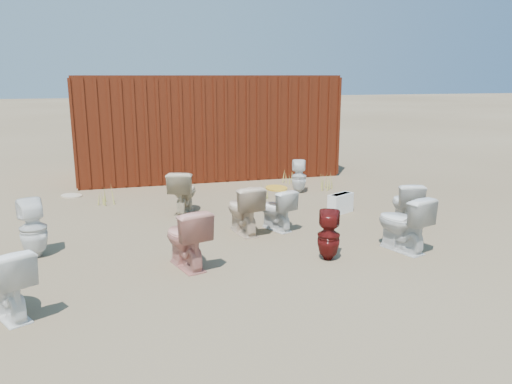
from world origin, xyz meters
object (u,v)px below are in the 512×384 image
object	(u,v)px
shipping_container	(206,125)
toilet_front_e	(405,204)
toilet_front_pink	(186,238)
toilet_back_beige_right	(183,192)
toilet_back_yellowlid	(276,209)
toilet_back_a	(33,229)
toilet_back_beige_left	(243,209)
toilet_front_c	(403,223)
toilet_front_a	(7,283)
loose_tank	(340,203)
toilet_front_maroon	(329,236)
toilet_back_e	(299,177)

from	to	relation	value
shipping_container	toilet_front_e	world-z (taller)	shipping_container
toilet_front_pink	toilet_back_beige_right	xyz separation A→B (m)	(0.30, 2.57, -0.00)
shipping_container	toilet_back_yellowlid	size ratio (longest dim) A/B	9.03
toilet_front_e	toilet_back_a	xyz separation A→B (m)	(-5.62, 0.07, 0.03)
toilet_back_beige_left	toilet_back_yellowlid	bearing A→B (deg)	174.57
toilet_back_yellowlid	toilet_front_pink	bearing A→B (deg)	15.42
toilet_front_pink	toilet_back_beige_left	bearing A→B (deg)	-148.92
toilet_front_c	toilet_front_e	size ratio (longest dim) A/B	1.10
shipping_container	toilet_front_e	bearing A→B (deg)	-66.29
toilet_front_a	loose_tank	distance (m)	5.63
toilet_front_c	toilet_front_e	xyz separation A→B (m)	(0.69, 1.05, -0.03)
toilet_back_a	toilet_back_beige_right	size ratio (longest dim) A/B	1.02
shipping_container	toilet_front_maroon	world-z (taller)	shipping_container
shipping_container	toilet_front_pink	xyz separation A→B (m)	(-1.36, -6.16, -0.81)
toilet_front_pink	toilet_back_a	bearing A→B (deg)	-42.84
toilet_front_pink	toilet_front_c	xyz separation A→B (m)	(2.99, -0.19, 0.01)
toilet_front_maroon	toilet_back_beige_right	bearing A→B (deg)	-35.88
toilet_back_beige_left	toilet_front_c	bearing A→B (deg)	134.99
toilet_back_beige_right	loose_tank	xyz separation A→B (m)	(2.70, -0.73, -0.22)
shipping_container	toilet_back_beige_right	distance (m)	3.83
shipping_container	toilet_back_e	distance (m)	3.14
toilet_front_a	toilet_front_c	bearing A→B (deg)	159.50
shipping_container	loose_tank	distance (m)	4.74
toilet_front_pink	toilet_back_yellowlid	distance (m)	2.01
toilet_front_maroon	toilet_back_e	distance (m)	3.90
toilet_front_pink	toilet_back_beige_left	size ratio (longest dim) A/B	1.01
toilet_front_pink	toilet_front_e	bearing A→B (deg)	176.07
toilet_back_a	toilet_back_yellowlid	xyz separation A→B (m)	(3.52, 0.28, -0.06)
toilet_back_a	toilet_front_e	bearing A→B (deg)	161.73
shipping_container	toilet_back_beige_right	world-z (taller)	shipping_container
toilet_front_a	toilet_back_a	bearing A→B (deg)	-118.41
shipping_container	toilet_front_c	distance (m)	6.60
toilet_front_e	toilet_back_yellowlid	distance (m)	2.12
loose_tank	toilet_front_a	bearing A→B (deg)	-178.41
toilet_front_a	toilet_back_beige_right	world-z (taller)	toilet_back_beige_right
toilet_front_c	loose_tank	xyz separation A→B (m)	(0.01, 2.03, -0.22)
toilet_back_beige_left	toilet_back_a	bearing A→B (deg)	-5.67
toilet_front_a	toilet_back_a	world-z (taller)	toilet_back_a
toilet_front_e	loose_tank	size ratio (longest dim) A/B	1.46
toilet_front_a	toilet_back_beige_right	size ratio (longest dim) A/B	0.96
shipping_container	toilet_front_maroon	xyz separation A→B (m)	(0.50, -6.40, -0.87)
toilet_front_pink	toilet_front_c	world-z (taller)	toilet_front_c
toilet_back_beige_left	shipping_container	bearing A→B (deg)	-103.79
toilet_front_c	toilet_front_e	distance (m)	1.26
toilet_front_e	toilet_back_yellowlid	size ratio (longest dim) A/B	1.10
toilet_back_a	shipping_container	bearing A→B (deg)	-139.68
toilet_back_yellowlid	loose_tank	world-z (taller)	toilet_back_yellowlid
toilet_front_a	toilet_back_e	distance (m)	6.49
shipping_container	loose_tank	xyz separation A→B (m)	(1.64, -4.32, -1.02)
shipping_container	toilet_back_beige_right	size ratio (longest dim) A/B	7.69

